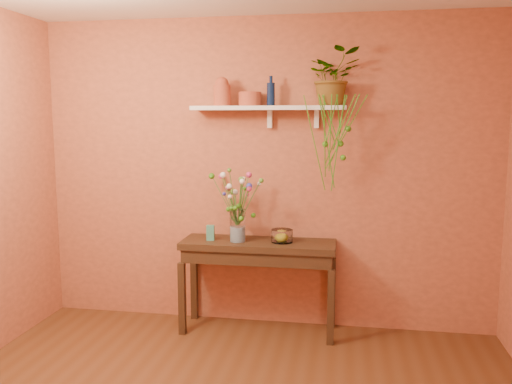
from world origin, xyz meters
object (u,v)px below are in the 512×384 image
Objects in this scene: glass_vase at (238,228)px; spider_plant at (333,77)px; glass_bowl at (282,236)px; terracotta_jug at (222,92)px; bouquet at (236,191)px; sideboard at (258,254)px; blue_bottle at (271,94)px.

spider_plant is at bearing 10.99° from glass_vase.
glass_bowl is at bearing -164.27° from spider_plant.
glass_bowl is (0.53, -0.07, -1.21)m from terracotta_jug.
bouquet is (0.14, -0.11, -0.82)m from terracotta_jug.
glass_bowl is at bearing 0.69° from sideboard.
spider_plant is at bearing 2.47° from terracotta_jug.
glass_vase reaches higher than sideboard.
blue_bottle reaches higher than glass_vase.
sideboard is 0.58m from bouquet.
bouquet is at bearing -153.09° from blue_bottle.
spider_plant is 1.48m from glass_vase.
spider_plant is (0.51, 0.02, 0.13)m from blue_bottle.
terracotta_jug reaches higher than glass_vase.
blue_bottle is at bearing 3.34° from terracotta_jug.
bouquet is at bearing -161.53° from glass_vase.
sideboard is 2.52× the size of bouquet.
blue_bottle is 1.37× the size of glass_bowl.
spider_plant reaches higher than bouquet.
bouquet is at bearing -173.91° from glass_bowl.
terracotta_jug is at bearing -176.66° from blue_bottle.
sideboard is at bearing -169.20° from spider_plant.
glass_bowl is at bearing -40.49° from blue_bottle.
blue_bottle is (0.09, 0.10, 1.36)m from sideboard.
blue_bottle reaches higher than terracotta_jug.
sideboard is at bearing 11.65° from glass_vase.
terracotta_jug is at bearing 143.87° from glass_vase.
bouquet is (-0.27, -0.14, -0.81)m from blue_bottle.
terracotta_jug is at bearing 141.46° from bouquet.
blue_bottle is 0.53m from spider_plant.
sideboard is at bearing -13.02° from terracotta_jug.
spider_plant is 1.68× the size of glass_vase.
sideboard is 5.33× the size of blue_bottle.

